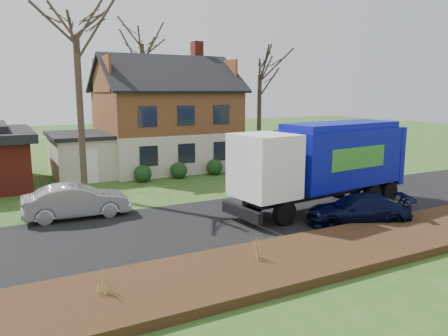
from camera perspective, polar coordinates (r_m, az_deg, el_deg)
name	(u,v)px	position (r m, az deg, el deg)	size (l,w,h in m)	color
ground	(237,219)	(19.43, 1.65, -6.66)	(120.00, 120.00, 0.00)	#294818
road	(237,219)	(19.43, 1.65, -6.63)	(80.00, 7.00, 0.02)	black
mulch_verge	(314,255)	(15.25, 11.72, -11.05)	(80.00, 3.50, 0.30)	black
main_house	(159,113)	(31.96, -8.43, 7.16)	(12.95, 8.95, 9.26)	beige
garbage_truck	(325,160)	(21.32, 13.07, 1.07)	(9.75, 3.58, 4.08)	black
silver_sedan	(77,201)	(20.53, -18.69, -4.11)	(1.59, 4.56, 1.50)	#A6A8AE
navy_wagon	(358,210)	(19.34, 17.06, -5.24)	(1.77, 4.36, 1.26)	black
tree_front_west	(74,10)	(24.38, -18.96, 18.99)	(3.92, 3.92, 11.64)	#443329
tree_front_east	(260,59)	(31.76, 4.72, 13.97)	(3.44, 3.44, 9.56)	#392A22
tree_back	(141,29)	(39.18, -10.75, 17.46)	(4.07, 4.07, 12.89)	#3D2F24
grass_clump_west	(105,278)	(12.25, -15.33, -13.64)	(0.33, 0.27, 0.88)	#A98E4A
grass_clump_mid	(255,244)	(14.12, 4.14, -9.92)	(0.34, 0.28, 0.94)	tan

